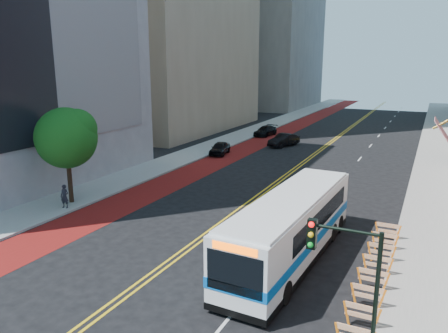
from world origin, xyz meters
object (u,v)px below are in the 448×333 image
traffic_signal (347,272)px  car_a (220,148)px  street_tree (67,136)px  transit_bus (292,227)px  car_c (265,131)px  car_b (284,140)px  pedestrian (65,196)px

traffic_signal → car_a: size_ratio=1.27×
street_tree → transit_bus: 17.05m
transit_bus → car_c: 38.13m
traffic_signal → car_a: traffic_signal is taller
car_a → car_b: car_b is taller
street_tree → traffic_signal: street_tree is taller
street_tree → transit_bus: (16.65, -1.90, -3.12)m
traffic_signal → car_a: (-18.71, 29.25, -3.04)m
traffic_signal → car_c: 46.82m
car_a → traffic_signal: bearing=-67.5°
transit_bus → car_b: transit_bus is taller
transit_bus → pedestrian: 16.18m
car_a → car_b: size_ratio=0.89×
car_b → car_c: size_ratio=0.99×
car_a → car_b: bearing=47.5°
traffic_signal → pedestrian: traffic_signal is taller
transit_bus → car_b: size_ratio=2.80×
street_tree → car_b: (6.72, 27.23, -4.17)m
street_tree → transit_bus: bearing=-6.5°
car_b → pedestrian: bearing=-84.2°
street_tree → car_c: 33.67m
transit_bus → traffic_signal: bearing=-59.7°
transit_bus → pedestrian: size_ratio=7.76×
traffic_signal → car_b: 39.45m
street_tree → transit_bus: size_ratio=0.53×
transit_bus → car_b: bearing=111.5°
car_c → pedestrian: size_ratio=2.79×
transit_bus → car_b: (-9.93, 29.13, -1.05)m
street_tree → pedestrian: bearing=-66.8°
street_tree → car_a: street_tree is taller
traffic_signal → car_c: bearing=113.4°
street_tree → car_a: 20.23m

